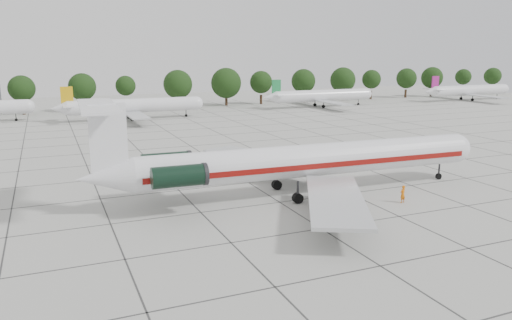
# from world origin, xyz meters

# --- Properties ---
(ground) EXTENTS (260.00, 260.00, 0.00)m
(ground) POSITION_xyz_m (0.00, 0.00, 0.00)
(ground) COLOR #ACACA5
(ground) RESTS_ON ground
(apron_joints) EXTENTS (170.00, 170.00, 0.02)m
(apron_joints) POSITION_xyz_m (0.00, 15.00, 0.01)
(apron_joints) COLOR #383838
(apron_joints) RESTS_ON ground
(main_airliner) EXTENTS (42.90, 33.68, 10.05)m
(main_airliner) POSITION_xyz_m (2.23, 1.68, 3.55)
(main_airliner) COLOR silver
(main_airliner) RESTS_ON ground
(ground_crew) EXTENTS (0.71, 0.54, 1.73)m
(ground_crew) POSITION_xyz_m (10.96, -4.74, 0.86)
(ground_crew) COLOR orange
(ground_crew) RESTS_ON ground
(bg_airliner_c) EXTENTS (28.24, 27.20, 7.40)m
(bg_airliner_c) POSITION_xyz_m (-2.80, 66.18, 2.91)
(bg_airliner_c) COLOR silver
(bg_airliner_c) RESTS_ON ground
(bg_airliner_d) EXTENTS (28.24, 27.20, 7.40)m
(bg_airliner_d) POSITION_xyz_m (46.77, 71.84, 2.91)
(bg_airliner_d) COLOR silver
(bg_airliner_d) RESTS_ON ground
(bg_airliner_e) EXTENTS (28.24, 27.20, 7.40)m
(bg_airliner_e) POSITION_xyz_m (96.31, 70.38, 2.91)
(bg_airliner_e) COLOR silver
(bg_airliner_e) RESTS_ON ground
(tree_line) EXTENTS (249.86, 8.44, 10.22)m
(tree_line) POSITION_xyz_m (-11.68, 85.00, 5.98)
(tree_line) COLOR #332114
(tree_line) RESTS_ON ground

